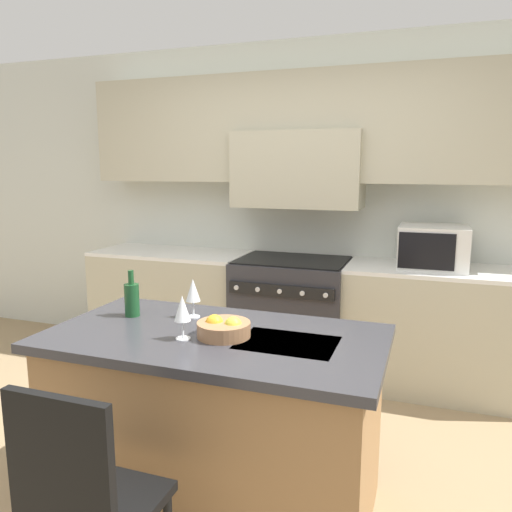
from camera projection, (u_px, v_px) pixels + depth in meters
ground_plane at (202, 495)px, 2.58m from camera, size 10.00×10.00×0.00m
back_cabinetry at (302, 176)px, 4.13m from camera, size 10.00×0.46×2.70m
back_counter at (293, 315)px, 4.10m from camera, size 3.58×0.62×0.94m
range_stove at (292, 316)px, 4.08m from camera, size 0.89×0.70×0.94m
microwave at (433, 247)px, 3.64m from camera, size 0.48×0.43×0.31m
kitchen_island at (216, 420)px, 2.44m from camera, size 1.60×0.87×0.89m
island_chair at (84, 499)px, 1.71m from camera, size 0.42×0.40×0.98m
wine_bottle at (132, 299)px, 2.63m from camera, size 0.08×0.08×0.25m
wine_glass_near at (182, 310)px, 2.27m from camera, size 0.08×0.08×0.21m
wine_glass_far at (193, 291)px, 2.60m from camera, size 0.08×0.08×0.21m
fruit_bowl at (224, 328)px, 2.32m from camera, size 0.25×0.25×0.10m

